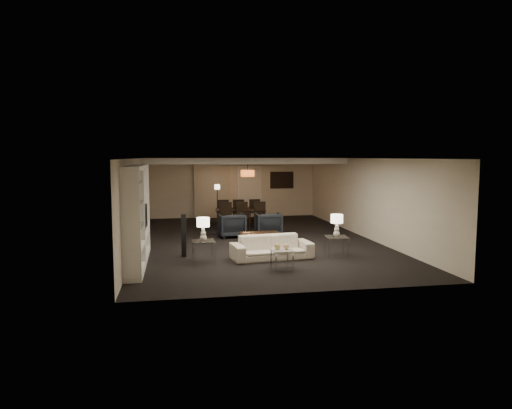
{
  "coord_description": "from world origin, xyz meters",
  "views": [
    {
      "loc": [
        -2.43,
        -13.58,
        2.55
      ],
      "look_at": [
        0.0,
        0.0,
        1.1
      ],
      "focal_mm": 32.0,
      "sensor_mm": 36.0,
      "label": 1
    }
  ],
  "objects_px": {
    "table_lamp_left": "(203,229)",
    "television": "(141,217)",
    "chair_fr": "(254,211)",
    "table_lamp_right": "(337,226)",
    "dining_table": "(241,218)",
    "chair_nm": "(243,216)",
    "chair_nr": "(260,215)",
    "sofa": "(272,247)",
    "armchair_left": "(232,225)",
    "chair_fm": "(238,211)",
    "vase_blue": "(133,224)",
    "pendant_light": "(248,173)",
    "coffee_table": "(260,240)",
    "floor_lamp": "(217,203)",
    "marble_table": "(282,260)",
    "side_table_left": "(203,251)",
    "chair_nl": "(226,216)",
    "side_table_right": "(336,246)",
    "chair_fl": "(223,212)",
    "floor_speaker": "(184,236)",
    "armchair_right": "(268,224)",
    "vase_amber": "(134,198)"
  },
  "relations": [
    {
      "from": "table_lamp_left",
      "to": "television",
      "type": "bearing_deg",
      "value": 157.16
    },
    {
      "from": "chair_fr",
      "to": "table_lamp_right",
      "type": "bearing_deg",
      "value": 99.01
    },
    {
      "from": "table_lamp_right",
      "to": "dining_table",
      "type": "distance_m",
      "value": 5.7
    },
    {
      "from": "chair_nm",
      "to": "chair_nr",
      "type": "height_order",
      "value": "same"
    },
    {
      "from": "sofa",
      "to": "armchair_left",
      "type": "height_order",
      "value": "armchair_left"
    },
    {
      "from": "chair_fm",
      "to": "vase_blue",
      "type": "bearing_deg",
      "value": 72.03
    },
    {
      "from": "pendant_light",
      "to": "chair_fm",
      "type": "xyz_separation_m",
      "value": [
        -0.37,
        -0.03,
        -1.44
      ]
    },
    {
      "from": "coffee_table",
      "to": "floor_lamp",
      "type": "bearing_deg",
      "value": 97.35
    },
    {
      "from": "chair_fr",
      "to": "marble_table",
      "type": "bearing_deg",
      "value": 83.95
    },
    {
      "from": "armchair_left",
      "to": "side_table_left",
      "type": "height_order",
      "value": "armchair_left"
    },
    {
      "from": "chair_nl",
      "to": "chair_nr",
      "type": "relative_size",
      "value": 1.0
    },
    {
      "from": "chair_nl",
      "to": "floor_lamp",
      "type": "distance_m",
      "value": 2.3
    },
    {
      "from": "marble_table",
      "to": "chair_nr",
      "type": "relative_size",
      "value": 0.48
    },
    {
      "from": "marble_table",
      "to": "dining_table",
      "type": "height_order",
      "value": "dining_table"
    },
    {
      "from": "pendant_light",
      "to": "armchair_left",
      "type": "xyz_separation_m",
      "value": [
        -0.97,
        -2.8,
        -1.55
      ]
    },
    {
      "from": "pendant_light",
      "to": "table_lamp_right",
      "type": "height_order",
      "value": "pendant_light"
    },
    {
      "from": "side_table_right",
      "to": "dining_table",
      "type": "xyz_separation_m",
      "value": [
        -1.7,
        5.42,
        0.06
      ]
    },
    {
      "from": "table_lamp_left",
      "to": "chair_nl",
      "type": "height_order",
      "value": "table_lamp_left"
    },
    {
      "from": "table_lamp_left",
      "to": "chair_fl",
      "type": "xyz_separation_m",
      "value": [
        1.1,
        6.07,
        -0.32
      ]
    },
    {
      "from": "sofa",
      "to": "armchair_left",
      "type": "distance_m",
      "value": 3.36
    },
    {
      "from": "coffee_table",
      "to": "floor_speaker",
      "type": "xyz_separation_m",
      "value": [
        -2.16,
        -0.98,
        0.35
      ]
    },
    {
      "from": "vase_blue",
      "to": "chair_fm",
      "type": "bearing_deg",
      "value": 65.97
    },
    {
      "from": "chair_fl",
      "to": "chair_fr",
      "type": "height_order",
      "value": "same"
    },
    {
      "from": "table_lamp_right",
      "to": "floor_speaker",
      "type": "bearing_deg",
      "value": 170.8
    },
    {
      "from": "pendant_light",
      "to": "armchair_right",
      "type": "height_order",
      "value": "pendant_light"
    },
    {
      "from": "vase_amber",
      "to": "chair_nr",
      "type": "xyz_separation_m",
      "value": [
        3.84,
        5.47,
        -1.18
      ]
    },
    {
      "from": "side_table_left",
      "to": "floor_speaker",
      "type": "distance_m",
      "value": 0.83
    },
    {
      "from": "table_lamp_left",
      "to": "vase_blue",
      "type": "relative_size",
      "value": 3.12
    },
    {
      "from": "armchair_right",
      "to": "chair_fm",
      "type": "xyz_separation_m",
      "value": [
        -0.6,
        2.77,
        0.1
      ]
    },
    {
      "from": "armchair_left",
      "to": "chair_fl",
      "type": "xyz_separation_m",
      "value": [
        0.0,
        2.77,
        0.1
      ]
    },
    {
      "from": "chair_nl",
      "to": "chair_nr",
      "type": "xyz_separation_m",
      "value": [
        1.2,
        0.0,
        0.0
      ]
    },
    {
      "from": "chair_fm",
      "to": "coffee_table",
      "type": "bearing_deg",
      "value": 96.06
    },
    {
      "from": "coffee_table",
      "to": "table_lamp_left",
      "type": "distance_m",
      "value": 2.41
    },
    {
      "from": "vase_amber",
      "to": "side_table_right",
      "type": "bearing_deg",
      "value": 8.02
    },
    {
      "from": "table_lamp_left",
      "to": "side_table_left",
      "type": "bearing_deg",
      "value": 0.0
    },
    {
      "from": "pendant_light",
      "to": "table_lamp_left",
      "type": "xyz_separation_m",
      "value": [
        -2.07,
        -6.1,
        -1.12
      ]
    },
    {
      "from": "table_lamp_right",
      "to": "chair_nm",
      "type": "distance_m",
      "value": 5.07
    },
    {
      "from": "armchair_right",
      "to": "side_table_right",
      "type": "xyz_separation_m",
      "value": [
        1.1,
        -3.3,
        -0.12
      ]
    },
    {
      "from": "sofa",
      "to": "chair_nr",
      "type": "height_order",
      "value": "chair_nr"
    },
    {
      "from": "side_table_right",
      "to": "vase_blue",
      "type": "xyz_separation_m",
      "value": [
        -4.94,
        -1.21,
        0.89
      ]
    },
    {
      "from": "chair_fr",
      "to": "floor_lamp",
      "type": "height_order",
      "value": "floor_lamp"
    },
    {
      "from": "television",
      "to": "chair_nl",
      "type": "distance_m",
      "value": 4.92
    },
    {
      "from": "marble_table",
      "to": "chair_nr",
      "type": "distance_m",
      "value": 5.9
    },
    {
      "from": "side_table_left",
      "to": "vase_blue",
      "type": "bearing_deg",
      "value": -142.0
    },
    {
      "from": "armchair_right",
      "to": "chair_nr",
      "type": "distance_m",
      "value": 1.47
    },
    {
      "from": "pendant_light",
      "to": "vase_amber",
      "type": "relative_size",
      "value": 2.81
    },
    {
      "from": "table_lamp_right",
      "to": "television",
      "type": "distance_m",
      "value": 4.96
    },
    {
      "from": "television",
      "to": "floor_speaker",
      "type": "bearing_deg",
      "value": -90.7
    },
    {
      "from": "armchair_left",
      "to": "side_table_left",
      "type": "xyz_separation_m",
      "value": [
        -1.1,
        -3.3,
        -0.12
      ]
    },
    {
      "from": "side_table_right",
      "to": "table_lamp_right",
      "type": "height_order",
      "value": "table_lamp_right"
    }
  ]
}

